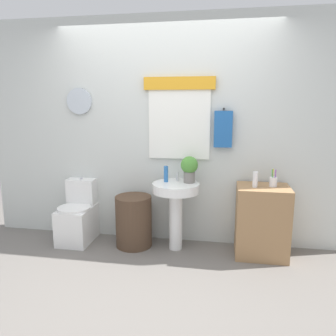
% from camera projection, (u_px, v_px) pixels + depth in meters
% --- Properties ---
extents(ground_plane, '(8.00, 8.00, 0.00)m').
position_uv_depth(ground_plane, '(144.00, 287.00, 2.95)').
color(ground_plane, slate).
extents(back_wall, '(4.40, 0.18, 2.60)m').
position_uv_depth(back_wall, '(167.00, 132.00, 3.80)').
color(back_wall, silver).
rests_on(back_wall, ground_plane).
extents(toilet, '(0.38, 0.51, 0.75)m').
position_uv_depth(toilet, '(78.00, 217.00, 3.91)').
color(toilet, white).
rests_on(toilet, ground_plane).
extents(laundry_hamper, '(0.42, 0.42, 0.59)m').
position_uv_depth(laundry_hamper, '(134.00, 221.00, 3.76)').
color(laundry_hamper, '#4C3828').
rests_on(laundry_hamper, ground_plane).
extents(pedestal_sink, '(0.52, 0.52, 0.77)m').
position_uv_depth(pedestal_sink, '(176.00, 200.00, 3.63)').
color(pedestal_sink, white).
rests_on(pedestal_sink, ground_plane).
extents(faucet, '(0.03, 0.03, 0.10)m').
position_uv_depth(faucet, '(177.00, 176.00, 3.70)').
color(faucet, silver).
rests_on(faucet, pedestal_sink).
extents(wooden_cabinet, '(0.55, 0.44, 0.77)m').
position_uv_depth(wooden_cabinet, '(262.00, 221.00, 3.51)').
color(wooden_cabinet, '#9E754C').
rests_on(wooden_cabinet, ground_plane).
extents(soap_bottle, '(0.05, 0.05, 0.18)m').
position_uv_depth(soap_bottle, '(166.00, 174.00, 3.64)').
color(soap_bottle, '#2D6BB7').
rests_on(soap_bottle, pedestal_sink).
extents(potted_plant, '(0.19, 0.19, 0.30)m').
position_uv_depth(potted_plant, '(189.00, 167.00, 3.59)').
color(potted_plant, slate).
rests_on(potted_plant, pedestal_sink).
extents(lotion_bottle, '(0.05, 0.05, 0.16)m').
position_uv_depth(lotion_bottle, '(255.00, 179.00, 3.39)').
color(lotion_bottle, white).
rests_on(lotion_bottle, wooden_cabinet).
extents(toothbrush_cup, '(0.08, 0.08, 0.19)m').
position_uv_depth(toothbrush_cup, '(273.00, 182.00, 3.42)').
color(toothbrush_cup, silver).
rests_on(toothbrush_cup, wooden_cabinet).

